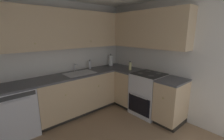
{
  "coord_description": "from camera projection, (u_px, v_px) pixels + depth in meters",
  "views": [
    {
      "loc": [
        -1.14,
        -1.55,
        1.78
      ],
      "look_at": [
        0.98,
        0.85,
        1.0
      ],
      "focal_mm": 25.16,
      "sensor_mm": 36.0,
      "label": 1
    }
  ],
  "objects": [
    {
      "name": "wall_back",
      "position": [
        49.0,
        60.0,
        3.25
      ],
      "size": [
        3.85,
        0.05,
        2.41
      ],
      "primitive_type": "cube",
      "color": "silver",
      "rests_on": "ground_plane"
    },
    {
      "name": "wall_right",
      "position": [
        173.0,
        61.0,
        3.22
      ],
      "size": [
        0.05,
        3.49,
        2.41
      ],
      "primitive_type": "cube",
      "color": "silver",
      "rests_on": "ground_plane"
    },
    {
      "name": "dishwasher",
      "position": [
        16.0,
        112.0,
        2.71
      ],
      "size": [
        0.6,
        0.63,
        0.87
      ],
      "color": "silver",
      "rests_on": "ground_plane"
    },
    {
      "name": "lower_cabinets_back",
      "position": [
        76.0,
        94.0,
        3.46
      ],
      "size": [
        1.73,
        0.62,
        0.87
      ],
      "color": "tan",
      "rests_on": "ground_plane"
    },
    {
      "name": "countertop_back",
      "position": [
        75.0,
        75.0,
        3.35
      ],
      "size": [
        2.94,
        0.6,
        0.03
      ],
      "primitive_type": "cube",
      "color": "#4C4C51",
      "rests_on": "lower_cabinets_back"
    },
    {
      "name": "lower_cabinets_right",
      "position": [
        148.0,
        95.0,
        3.43
      ],
      "size": [
        0.62,
        1.52,
        0.87
      ],
      "color": "tan",
      "rests_on": "ground_plane"
    },
    {
      "name": "countertop_right",
      "position": [
        149.0,
        75.0,
        3.33
      ],
      "size": [
        0.6,
        1.52,
        0.03
      ],
      "color": "#4C4C51",
      "rests_on": "lower_cabinets_right"
    },
    {
      "name": "oven_range",
      "position": [
        148.0,
        94.0,
        3.45
      ],
      "size": [
        0.68,
        0.62,
        1.05
      ],
      "color": "silver",
      "rests_on": "ground_plane"
    },
    {
      "name": "upper_cabinets_back",
      "position": [
        62.0,
        29.0,
        3.13
      ],
      "size": [
        2.62,
        0.34,
        0.77
      ],
      "color": "tan"
    },
    {
      "name": "upper_cabinets_right",
      "position": [
        143.0,
        30.0,
        3.43
      ],
      "size": [
        0.32,
        2.07,
        0.77
      ],
      "color": "tan"
    },
    {
      "name": "sink",
      "position": [
        80.0,
        75.0,
        3.4
      ],
      "size": [
        0.64,
        0.4,
        0.1
      ],
      "color": "#B7B7BC",
      "rests_on": "countertop_back"
    },
    {
      "name": "faucet",
      "position": [
        75.0,
        67.0,
        3.52
      ],
      "size": [
        0.07,
        0.16,
        0.18
      ],
      "color": "silver",
      "rests_on": "countertop_back"
    },
    {
      "name": "soap_bottle",
      "position": [
        90.0,
        65.0,
        3.78
      ],
      "size": [
        0.06,
        0.06,
        0.22
      ],
      "color": "silver",
      "rests_on": "countertop_back"
    },
    {
      "name": "paper_towel_roll",
      "position": [
        111.0,
        60.0,
        4.17
      ],
      "size": [
        0.11,
        0.11,
        0.32
      ],
      "color": "white",
      "rests_on": "countertop_back"
    },
    {
      "name": "oil_bottle",
      "position": [
        130.0,
        66.0,
        3.7
      ],
      "size": [
        0.07,
        0.07,
        0.21
      ],
      "color": "beige",
      "rests_on": "countertop_right"
    }
  ]
}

